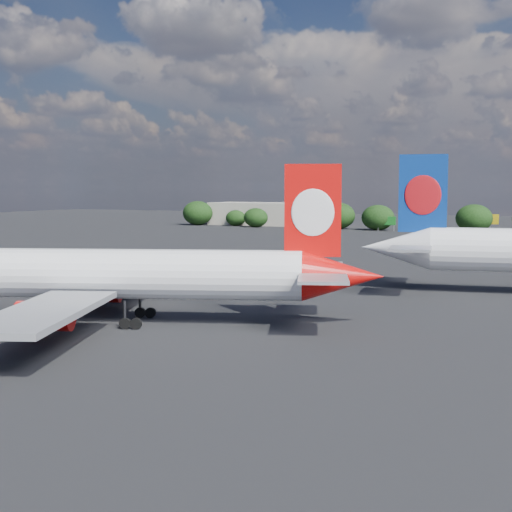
% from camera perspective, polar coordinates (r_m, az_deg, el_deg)
% --- Properties ---
extents(ground, '(500.00, 500.00, 0.00)m').
position_cam_1_polar(ground, '(108.58, 3.34, -1.64)').
color(ground, black).
rests_on(ground, ground).
extents(qantas_airliner, '(46.71, 44.92, 15.77)m').
position_cam_1_polar(qantas_airliner, '(71.86, -10.11, -1.55)').
color(qantas_airliner, white).
rests_on(qantas_airliner, ground).
extents(terminal_building, '(42.00, 16.00, 8.00)m').
position_cam_1_polar(terminal_building, '(254.89, 1.07, 3.39)').
color(terminal_building, '#A49D8E').
rests_on(terminal_building, ground).
extents(highway_sign, '(6.00, 0.30, 4.50)m').
position_cam_1_polar(highway_sign, '(223.82, 10.37, 2.78)').
color(highway_sign, '#166F1E').
rests_on(highway_sign, ground).
extents(billboard_yellow, '(5.00, 0.30, 5.50)m').
position_cam_1_polar(billboard_yellow, '(223.78, 18.22, 2.78)').
color(billboard_yellow, gold).
rests_on(billboard_yellow, ground).
extents(horizon_treeline, '(206.54, 13.87, 9.16)m').
position_cam_1_polar(horizon_treeline, '(221.47, 18.13, 2.79)').
color(horizon_treeline, black).
rests_on(horizon_treeline, ground).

